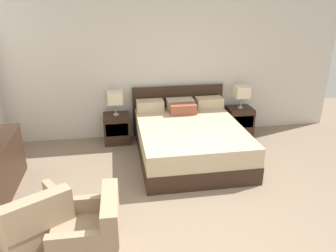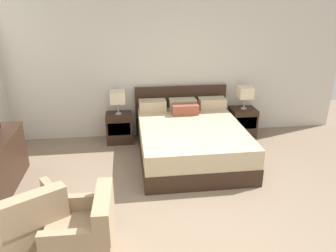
{
  "view_description": "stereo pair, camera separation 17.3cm",
  "coord_description": "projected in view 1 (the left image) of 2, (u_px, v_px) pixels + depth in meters",
  "views": [
    {
      "loc": [
        -0.89,
        -2.71,
        2.59
      ],
      "look_at": [
        -0.12,
        1.83,
        0.75
      ],
      "focal_mm": 35.0,
      "sensor_mm": 36.0,
      "label": 1
    },
    {
      "loc": [
        -0.72,
        -2.73,
        2.59
      ],
      "look_at": [
        -0.12,
        1.83,
        0.75
      ],
      "focal_mm": 35.0,
      "sensor_mm": 36.0,
      "label": 2
    }
  ],
  "objects": [
    {
      "name": "ground_plane",
      "position": [
        207.0,
        250.0,
        3.58
      ],
      "size": [
        9.96,
        9.96,
        0.0
      ],
      "primitive_type": "plane",
      "color": "#84705B"
    },
    {
      "name": "nightstand_left",
      "position": [
        117.0,
        128.0,
        6.13
      ],
      "size": [
        0.48,
        0.43,
        0.54
      ],
      "color": "#332116",
      "rests_on": "ground"
    },
    {
      "name": "table_lamp_right",
      "position": [
        242.0,
        92.0,
        6.28
      ],
      "size": [
        0.27,
        0.27,
        0.44
      ],
      "color": "#B7B7BC",
      "rests_on": "nightstand_right"
    },
    {
      "name": "nightstand_right",
      "position": [
        239.0,
        121.0,
        6.5
      ],
      "size": [
        0.48,
        0.43,
        0.54
      ],
      "color": "#332116",
      "rests_on": "ground"
    },
    {
      "name": "armchair_by_window",
      "position": [
        35.0,
        226.0,
        3.52
      ],
      "size": [
        0.94,
        0.94,
        0.76
      ],
      "color": "#9E8466",
      "rests_on": "ground"
    },
    {
      "name": "wall_back",
      "position": [
        161.0,
        65.0,
        6.13
      ],
      "size": [
        7.0,
        0.06,
        2.75
      ],
      "primitive_type": "cube",
      "color": "beige",
      "rests_on": "ground"
    },
    {
      "name": "armchair_companion",
      "position": [
        90.0,
        237.0,
        3.35
      ],
      "size": [
        0.71,
        0.7,
        0.76
      ],
      "color": "#9E8466",
      "rests_on": "ground"
    },
    {
      "name": "bed",
      "position": [
        189.0,
        139.0,
        5.58
      ],
      "size": [
        1.77,
        2.15,
        0.98
      ],
      "color": "#332116",
      "rests_on": "ground"
    },
    {
      "name": "table_lamp_left",
      "position": [
        115.0,
        98.0,
        5.91
      ],
      "size": [
        0.27,
        0.27,
        0.44
      ],
      "color": "#B7B7BC",
      "rests_on": "nightstand_left"
    }
  ]
}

